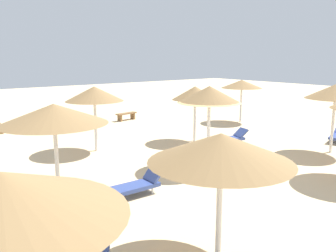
% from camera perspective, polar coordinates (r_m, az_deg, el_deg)
% --- Properties ---
extents(ground_plane, '(80.00, 80.00, 0.00)m').
position_cam_1_polar(ground_plane, '(13.44, 7.90, -6.98)').
color(ground_plane, beige).
extents(parasol_0, '(2.51, 2.51, 2.98)m').
position_cam_1_polar(parasol_0, '(16.83, 25.16, 4.98)').
color(parasol_0, silver).
rests_on(parasol_0, ground).
extents(parasol_1, '(2.97, 2.97, 2.85)m').
position_cam_1_polar(parasol_1, '(4.62, -25.04, -10.03)').
color(parasol_1, silver).
rests_on(parasol_1, ground).
extents(parasol_2, '(2.25, 2.25, 2.71)m').
position_cam_1_polar(parasol_2, '(17.45, 4.34, 5.23)').
color(parasol_2, silver).
rests_on(parasol_2, ground).
extents(parasol_3, '(3.10, 3.10, 2.81)m').
position_cam_1_polar(parasol_3, '(10.78, -17.73, 1.82)').
color(parasol_3, silver).
rests_on(parasol_3, ground).
extents(parasol_5, '(2.52, 2.52, 2.87)m').
position_cam_1_polar(parasol_5, '(15.85, -11.66, 5.03)').
color(parasol_5, silver).
rests_on(parasol_5, ground).
extents(parasol_6, '(2.57, 2.57, 2.68)m').
position_cam_1_polar(parasol_6, '(23.11, 11.66, 6.55)').
color(parasol_6, silver).
rests_on(parasol_6, ground).
extents(parasol_7, '(2.35, 2.35, 3.07)m').
position_cam_1_polar(parasol_7, '(13.25, 6.61, 4.96)').
color(parasol_7, silver).
rests_on(parasol_7, ground).
extents(parasol_9, '(2.92, 2.92, 2.67)m').
position_cam_1_polar(parasol_9, '(7.12, 8.42, -3.52)').
color(parasol_9, silver).
rests_on(parasol_9, ground).
extents(lounger_2, '(1.99, 1.11, 0.73)m').
position_cam_1_polar(lounger_2, '(17.25, 9.69, -1.89)').
color(lounger_2, '#33478C').
rests_on(lounger_2, ground).
extents(lounger_3, '(1.86, 0.66, 0.79)m').
position_cam_1_polar(lounger_3, '(10.97, -5.18, -9.35)').
color(lounger_3, '#33478C').
rests_on(lounger_3, ground).
extents(bench_1, '(1.54, 0.63, 0.49)m').
position_cam_1_polar(bench_1, '(23.62, -6.65, 1.75)').
color(bench_1, brown).
rests_on(bench_1, ground).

